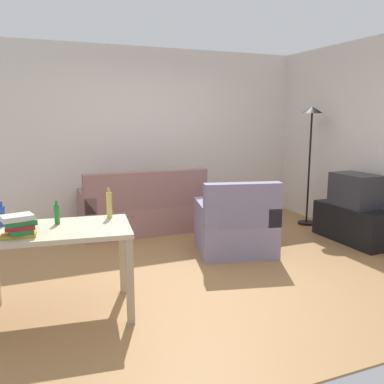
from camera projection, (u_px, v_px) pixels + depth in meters
The scene contains 14 objects.
ground_plane at pixel (200, 265), 4.65m from camera, with size 5.20×4.40×0.02m, color #9E7042.
wall_rear at pixel (145, 137), 6.40m from camera, with size 5.20×0.10×2.70m, color silver.
wall_right at pixel (382, 141), 5.36m from camera, with size 0.10×4.40×2.70m, color beige.
couch at pixel (143, 211), 5.95m from camera, with size 1.74×0.84×0.92m.
tv_stand at pixel (352, 224), 5.48m from camera, with size 0.44×1.10×0.48m.
tv at pixel (355, 190), 5.39m from camera, with size 0.41×0.60×0.44m.
torchiere_lamp at pixel (311, 133), 6.14m from camera, with size 0.32×0.32×1.81m.
desk at pixel (57, 241), 3.38m from camera, with size 1.28×0.84×0.76m.
potted_plant at pixel (205, 199), 6.65m from camera, with size 0.36×0.36×0.57m.
armchair at pixel (236, 227), 5.01m from camera, with size 1.07×1.03×0.92m.
bottle_blue at pixel (2, 216), 3.40m from camera, with size 0.06×0.06×0.21m.
bottle_green at pixel (57, 214), 3.46m from camera, with size 0.04×0.04×0.21m.
bottle_squat at pixel (109, 205), 3.67m from camera, with size 0.05×0.05×0.28m.
book_stack at pixel (19, 225), 3.11m from camera, with size 0.27×0.21×0.17m.
Camera 1 is at (-1.75, -4.05, 1.67)m, focal length 38.08 mm.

